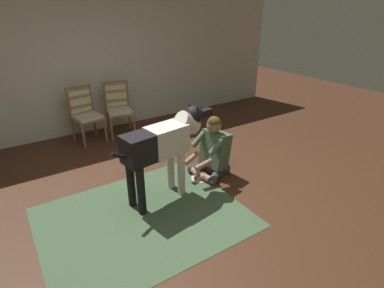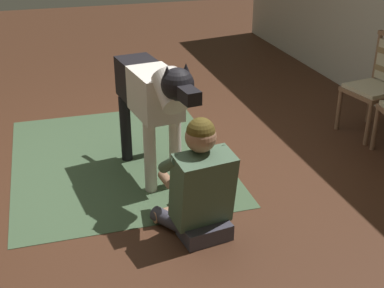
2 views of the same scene
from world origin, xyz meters
The scene contains 8 objects.
ground_plane centered at (0.00, 0.00, 0.00)m, with size 15.40×15.40×0.00m, color #452719.
back_wall centered at (0.00, 2.91, 1.30)m, with size 8.90×0.10×2.60m, color beige.
area_rug centered at (-0.28, -0.18, 0.00)m, with size 2.27×1.86×0.01m, color #40583B.
dining_chair_left_of_pair centered at (-0.16, 2.42, 0.54)m, with size 0.53×0.53×0.98m.
dining_chair_right_of_pair centered at (0.47, 2.42, 0.54)m, with size 0.54×0.54×0.98m.
person_sitting_on_floor centered at (1.01, 0.21, 0.36)m, with size 0.68×0.57×0.88m.
large_dog centered at (0.16, 0.08, 0.74)m, with size 1.47×0.42×1.14m.
hot_dog_on_plate centered at (0.77, 0.17, 0.02)m, with size 0.26×0.26×0.06m.
Camera 1 is at (-1.38, -2.90, 2.27)m, focal length 28.50 mm.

